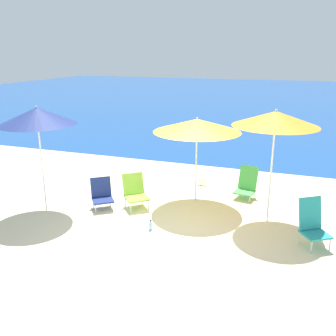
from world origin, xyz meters
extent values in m
plane|color=beige|center=(0.00, 0.00, 0.00)|extent=(60.00, 60.00, 0.00)
cube|color=#19478C|center=(0.00, 24.90, 0.00)|extent=(60.00, 40.00, 0.01)
cylinder|color=white|center=(-2.87, 0.37, 0.98)|extent=(0.04, 0.04, 1.95)
cone|color=navy|center=(-2.87, 0.37, 2.13)|extent=(1.64, 1.64, 0.36)
sphere|color=white|center=(-2.87, 0.37, 2.33)|extent=(0.04, 0.04, 0.04)
cylinder|color=white|center=(1.90, 1.49, 1.01)|extent=(0.04, 0.04, 2.02)
cone|color=orange|center=(1.90, 1.49, 2.17)|extent=(1.70, 1.70, 0.30)
sphere|color=white|center=(1.90, 1.49, 2.34)|extent=(0.04, 0.04, 0.04)
cylinder|color=white|center=(0.20, 1.91, 0.85)|extent=(0.04, 0.04, 1.71)
cone|color=yellow|center=(0.20, 1.91, 1.85)|extent=(1.98, 1.98, 0.29)
sphere|color=white|center=(0.20, 1.91, 2.02)|extent=(0.04, 0.04, 0.04)
cylinder|color=silver|center=(-0.98, 0.84, 0.12)|extent=(0.02, 0.02, 0.24)
cylinder|color=silver|center=(-0.67, 1.11, 0.12)|extent=(0.02, 0.02, 0.24)
cylinder|color=silver|center=(-1.28, 1.17, 0.12)|extent=(0.02, 0.02, 0.24)
cylinder|color=silver|center=(-0.96, 1.44, 0.12)|extent=(0.02, 0.02, 0.24)
cube|color=#8ECC3D|center=(-0.97, 1.14, 0.26)|extent=(0.71, 0.71, 0.04)
cube|color=#8ECC3D|center=(-1.15, 1.34, 0.52)|extent=(0.49, 0.46, 0.46)
cylinder|color=silver|center=(-1.71, 0.56, 0.10)|extent=(0.02, 0.02, 0.20)
cylinder|color=silver|center=(-1.40, 0.80, 0.10)|extent=(0.02, 0.02, 0.20)
cylinder|color=silver|center=(-1.94, 0.85, 0.10)|extent=(0.02, 0.02, 0.20)
cylinder|color=silver|center=(-1.63, 1.09, 0.10)|extent=(0.02, 0.02, 0.20)
cube|color=navy|center=(-1.67, 0.82, 0.22)|extent=(0.63, 0.62, 0.04)
cube|color=navy|center=(-1.80, 1.00, 0.46)|extent=(0.45, 0.40, 0.44)
cylinder|color=silver|center=(1.03, 2.39, 0.08)|extent=(0.02, 0.02, 0.16)
cylinder|color=silver|center=(1.41, 2.32, 0.08)|extent=(0.02, 0.02, 0.16)
cylinder|color=silver|center=(1.10, 2.77, 0.08)|extent=(0.02, 0.02, 0.16)
cylinder|color=silver|center=(1.47, 2.70, 0.08)|extent=(0.02, 0.02, 0.16)
cube|color=#47B756|center=(1.25, 2.55, 0.17)|extent=(0.52, 0.52, 0.04)
cube|color=#47B756|center=(1.29, 2.77, 0.48)|extent=(0.48, 0.26, 0.57)
cylinder|color=silver|center=(2.76, 0.32, 0.12)|extent=(0.02, 0.02, 0.25)
cylinder|color=silver|center=(3.08, 0.53, 0.12)|extent=(0.02, 0.02, 0.25)
cylinder|color=silver|center=(2.56, 0.62, 0.12)|extent=(0.02, 0.02, 0.25)
cylinder|color=silver|center=(2.87, 0.84, 0.12)|extent=(0.02, 0.02, 0.25)
cube|color=teal|center=(2.82, 0.58, 0.26)|extent=(0.61, 0.61, 0.04)
cube|color=teal|center=(2.70, 0.76, 0.58)|extent=(0.46, 0.38, 0.60)
cylinder|color=#8CCCEA|center=(-0.26, 0.22, 0.07)|extent=(0.08, 0.08, 0.15)
cylinder|color=#8CCCEA|center=(-0.26, 0.22, 0.17)|extent=(0.04, 0.04, 0.05)
cylinder|color=black|center=(-0.26, 0.22, 0.21)|extent=(0.04, 0.04, 0.02)
cylinder|color=gold|center=(0.00, 3.15, 0.04)|extent=(0.01, 0.01, 0.07)
cylinder|color=gold|center=(0.05, 3.15, 0.04)|extent=(0.01, 0.01, 0.07)
ellipsoid|color=white|center=(0.02, 3.15, 0.14)|extent=(0.26, 0.11, 0.13)
sphere|color=white|center=(0.13, 3.15, 0.19)|extent=(0.07, 0.07, 0.07)
camera|label=1|loc=(2.37, -6.07, 3.41)|focal=40.00mm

